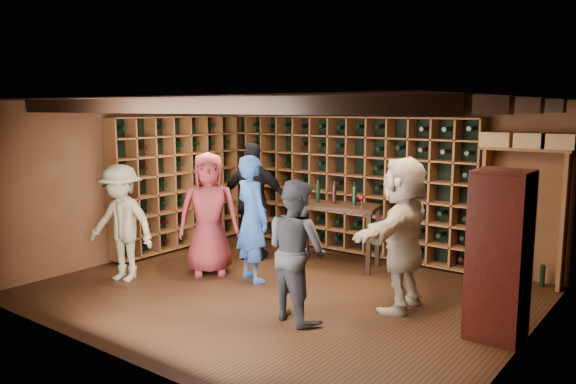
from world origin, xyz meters
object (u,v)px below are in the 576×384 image
Objects in this scene: guest_red_floral at (209,214)px; guest_woman_black at (254,202)px; man_grey_suit at (297,250)px; display_cabinet at (499,259)px; guest_khaki at (121,223)px; tasting_table at (336,212)px; guest_beige at (403,234)px; man_blue_shirt at (252,219)px.

guest_woman_black is (0.01, 0.99, 0.05)m from guest_red_floral.
display_cabinet is at bearing -140.69° from man_grey_suit.
guest_red_floral is 1.09× the size of guest_khaki.
man_grey_suit is at bearing -7.26° from guest_khaki.
guest_red_floral is (-4.06, -0.15, 0.03)m from display_cabinet.
tasting_table is at bearing -52.69° from man_grey_suit.
tasting_table is at bearing -127.67° from guest_beige.
man_grey_suit is at bearing -157.12° from display_cabinet.
guest_woman_black is 1.33m from tasting_table.
guest_red_floral is at bearing 28.80° from man_blue_shirt.
guest_woman_black is at bearing -174.39° from tasting_table.
display_cabinet is at bearing -160.28° from man_blue_shirt.
tasting_table is at bearing -93.33° from man_blue_shirt.
guest_woman_black is (-0.71, 0.87, 0.05)m from man_blue_shirt.
guest_beige is at bearing -40.51° from guest_red_floral.
tasting_table is (0.54, 1.31, -0.04)m from man_blue_shirt.
man_blue_shirt is at bearing -37.96° from guest_red_floral.
man_grey_suit is at bearing -82.93° from tasting_table.
guest_beige reaches higher than display_cabinet.
man_grey_suit is 2.19m from guest_red_floral.
guest_woman_black reaches higher than display_cabinet.
man_blue_shirt is 0.96× the size of guest_beige.
tasting_table is (-1.61, 1.08, -0.08)m from guest_beige.
man_blue_shirt is 2.16m from guest_beige.
guest_woman_black reaches higher than man_grey_suit.
guest_khaki is 0.89× the size of guest_beige.
man_grey_suit is (-1.98, -0.84, -0.05)m from display_cabinet.
display_cabinet is at bearing 139.73° from guest_woman_black.
guest_red_floral is at bearing 60.74° from guest_woman_black.
man_blue_shirt is 1.58m from man_grey_suit.
guest_red_floral is 2.90m from guest_beige.
guest_khaki is at bearing 55.41° from man_blue_shirt.
guest_beige is (0.80, 1.04, 0.11)m from man_grey_suit.
man_blue_shirt is 1.09× the size of man_grey_suit.
man_blue_shirt is at bearing -179.55° from display_cabinet.
guest_khaki is at bearing -144.04° from tasting_table.
guest_woman_black reaches higher than guest_beige.
man_blue_shirt is at bearing -126.40° from tasting_table.
guest_beige reaches higher than man_blue_shirt.
guest_khaki is 3.12m from tasting_table.
guest_woman_black is 1.14× the size of guest_khaki.
guest_beige reaches higher than guest_khaki.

